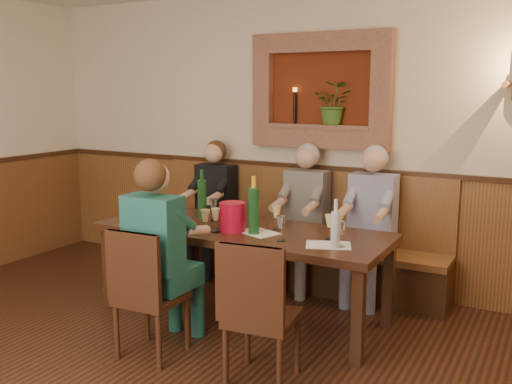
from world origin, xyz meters
TOP-DOWN VIEW (x-y plane):
  - room_shell at (0.00, 0.00)m, footprint 6.04×6.04m
  - wainscoting at (0.00, -0.00)m, footprint 6.02×6.02m
  - wall_niche at (0.24, 2.94)m, footprint 1.36×0.30m
  - dining_table at (0.00, 1.85)m, footprint 2.40×0.90m
  - bench at (0.00, 2.79)m, footprint 3.00×0.45m
  - chair_near_left at (-0.21, 0.92)m, footprint 0.44×0.44m
  - chair_near_right at (0.65, 0.97)m, footprint 0.47×0.47m
  - person_bench_left at (-0.85, 2.69)m, footprint 0.39×0.48m
  - person_bench_mid at (0.16, 2.69)m, footprint 0.40×0.49m
  - person_bench_right at (0.80, 2.69)m, footprint 0.40×0.49m
  - person_chair_front at (-0.21, 1.07)m, footprint 0.41×0.50m
  - spittoon_bucket at (-0.02, 1.73)m, footprint 0.22×0.22m
  - wine_bottle_green_a at (0.17, 1.74)m, footprint 0.11×0.11m
  - wine_bottle_green_b at (-0.51, 2.02)m, footprint 0.09×0.09m
  - water_bottle at (0.88, 1.65)m, footprint 0.08×0.08m
  - tasting_sheet_a at (-0.90, 1.75)m, footprint 0.26×0.19m
  - tasting_sheet_b at (0.18, 1.78)m, footprint 0.37×0.32m
  - tasting_sheet_c at (0.81, 1.71)m, footprint 0.38×0.33m
  - tasting_sheet_d at (-0.40, 1.57)m, footprint 0.29×0.23m
  - wine_glass_0 at (0.45, 1.65)m, footprint 0.08×0.08m
  - wine_glass_1 at (-0.99, 1.73)m, footprint 0.08×0.08m
  - wine_glass_2 at (-0.58, 1.69)m, footprint 0.08×0.08m
  - wine_glass_3 at (-0.16, 1.56)m, footprint 0.08×0.08m
  - wine_glass_4 at (0.90, 1.70)m, footprint 0.08×0.08m
  - wine_glass_5 at (0.26, 1.96)m, footprint 0.08×0.08m
  - wine_glass_6 at (-0.35, 1.96)m, footprint 0.08×0.08m
  - wine_glass_7 at (-0.12, 1.64)m, footprint 0.08×0.08m
  - wine_glass_8 at (-0.72, 1.93)m, footprint 0.08×0.08m
  - wine_glass_9 at (0.75, 1.86)m, footprint 0.08×0.08m

SIDE VIEW (x-z plane):
  - chair_near_left at x=-0.21m, z-range -0.20..0.74m
  - chair_near_right at x=0.65m, z-range -0.20..0.75m
  - bench at x=0.00m, z-range -0.23..0.88m
  - person_bench_left at x=-0.85m, z-range -0.12..1.24m
  - person_bench_mid at x=0.16m, z-range -0.12..1.25m
  - person_bench_right at x=0.80m, z-range -0.12..1.26m
  - person_chair_front at x=-0.21m, z-range -0.12..1.28m
  - wainscoting at x=0.00m, z-range 0.01..1.16m
  - dining_table at x=0.00m, z-range 0.30..1.05m
  - tasting_sheet_a at x=-0.90m, z-range 0.75..0.75m
  - tasting_sheet_b at x=0.18m, z-range 0.75..0.75m
  - tasting_sheet_c at x=0.81m, z-range 0.75..0.75m
  - tasting_sheet_d at x=-0.40m, z-range 0.75..0.75m
  - wine_glass_0 at x=0.45m, z-range 0.75..0.94m
  - wine_glass_1 at x=-0.99m, z-range 0.75..0.94m
  - wine_glass_2 at x=-0.58m, z-range 0.75..0.94m
  - wine_glass_3 at x=-0.16m, z-range 0.75..0.94m
  - wine_glass_4 at x=0.90m, z-range 0.75..0.94m
  - wine_glass_5 at x=0.26m, z-range 0.75..0.94m
  - wine_glass_6 at x=-0.35m, z-range 0.75..0.94m
  - wine_glass_7 at x=-0.12m, z-range 0.75..0.94m
  - wine_glass_8 at x=-0.72m, z-range 0.75..0.94m
  - wine_glass_9 at x=0.75m, z-range 0.75..0.94m
  - spittoon_bucket at x=-0.02m, z-range 0.75..0.98m
  - water_bottle at x=0.88m, z-range 0.72..1.07m
  - wine_bottle_green_b at x=-0.51m, z-range 0.71..1.14m
  - wine_bottle_green_a at x=0.17m, z-range 0.71..1.17m
  - wall_niche at x=0.24m, z-range 1.28..2.34m
  - room_shell at x=0.00m, z-range 0.48..3.30m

